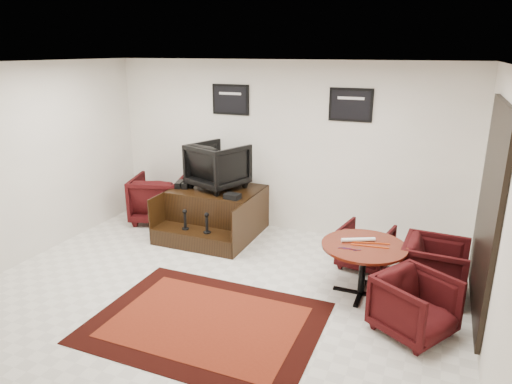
{
  "coord_description": "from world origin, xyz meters",
  "views": [
    {
      "loc": [
        2.41,
        -4.48,
        2.94
      ],
      "look_at": [
        0.21,
        0.9,
        1.12
      ],
      "focal_mm": 32.0,
      "sensor_mm": 36.0,
      "label": 1
    }
  ],
  "objects_px": {
    "shine_podium": "(215,213)",
    "shine_chair": "(218,163)",
    "armchair_side": "(159,196)",
    "table_chair_back": "(366,244)",
    "table_chair_window": "(435,265)",
    "table_chair_corner": "(415,303)",
    "meeting_table": "(364,251)"
  },
  "relations": [
    {
      "from": "meeting_table",
      "to": "table_chair_back",
      "type": "bearing_deg",
      "value": 96.44
    },
    {
      "from": "shine_podium",
      "to": "shine_chair",
      "type": "distance_m",
      "value": 0.83
    },
    {
      "from": "table_chair_back",
      "to": "table_chair_window",
      "type": "relative_size",
      "value": 0.87
    },
    {
      "from": "shine_podium",
      "to": "meeting_table",
      "type": "distance_m",
      "value": 2.87
    },
    {
      "from": "shine_chair",
      "to": "armchair_side",
      "type": "bearing_deg",
      "value": 21.16
    },
    {
      "from": "shine_chair",
      "to": "table_chair_corner",
      "type": "relative_size",
      "value": 1.13
    },
    {
      "from": "meeting_table",
      "to": "table_chair_back",
      "type": "distance_m",
      "value": 0.85
    },
    {
      "from": "armchair_side",
      "to": "table_chair_window",
      "type": "xyz_separation_m",
      "value": [
        4.64,
        -0.89,
        -0.07
      ]
    },
    {
      "from": "meeting_table",
      "to": "table_chair_window",
      "type": "xyz_separation_m",
      "value": [
        0.83,
        0.37,
        -0.2
      ]
    },
    {
      "from": "shine_podium",
      "to": "table_chair_back",
      "type": "height_order",
      "value": "shine_podium"
    },
    {
      "from": "shine_chair",
      "to": "table_chair_back",
      "type": "relative_size",
      "value": 1.24
    },
    {
      "from": "shine_chair",
      "to": "armchair_side",
      "type": "xyz_separation_m",
      "value": [
        -1.19,
        -0.01,
        -0.7
      ]
    },
    {
      "from": "shine_chair",
      "to": "armchair_side",
      "type": "height_order",
      "value": "shine_chair"
    },
    {
      "from": "table_chair_back",
      "to": "meeting_table",
      "type": "bearing_deg",
      "value": 107.17
    },
    {
      "from": "shine_chair",
      "to": "meeting_table",
      "type": "relative_size",
      "value": 0.81
    },
    {
      "from": "shine_podium",
      "to": "shine_chair",
      "type": "relative_size",
      "value": 1.78
    },
    {
      "from": "shine_podium",
      "to": "table_chair_corner",
      "type": "bearing_deg",
      "value": -27.97
    },
    {
      "from": "meeting_table",
      "to": "table_chair_back",
      "type": "xyz_separation_m",
      "value": [
        -0.09,
        0.8,
        -0.25
      ]
    },
    {
      "from": "armchair_side",
      "to": "table_chair_corner",
      "type": "height_order",
      "value": "armchair_side"
    },
    {
      "from": "shine_podium",
      "to": "armchair_side",
      "type": "xyz_separation_m",
      "value": [
        -1.19,
        0.14,
        0.11
      ]
    },
    {
      "from": "table_chair_window",
      "to": "armchair_side",
      "type": "bearing_deg",
      "value": 82.18
    },
    {
      "from": "table_chair_window",
      "to": "table_chair_corner",
      "type": "distance_m",
      "value": 1.0
    },
    {
      "from": "meeting_table",
      "to": "table_chair_window",
      "type": "relative_size",
      "value": 1.33
    },
    {
      "from": "armchair_side",
      "to": "table_chair_corner",
      "type": "distance_m",
      "value": 4.85
    },
    {
      "from": "shine_chair",
      "to": "table_chair_back",
      "type": "height_order",
      "value": "shine_chair"
    },
    {
      "from": "shine_chair",
      "to": "table_chair_corner",
      "type": "height_order",
      "value": "shine_chair"
    },
    {
      "from": "table_chair_back",
      "to": "table_chair_corner",
      "type": "xyz_separation_m",
      "value": [
        0.75,
        -1.42,
        0.03
      ]
    },
    {
      "from": "shine_chair",
      "to": "armchair_side",
      "type": "distance_m",
      "value": 1.38
    },
    {
      "from": "table_chair_back",
      "to": "table_chair_window",
      "type": "bearing_deg",
      "value": 165.62
    },
    {
      "from": "shine_podium",
      "to": "table_chair_window",
      "type": "relative_size",
      "value": 1.91
    },
    {
      "from": "shine_podium",
      "to": "table_chair_back",
      "type": "relative_size",
      "value": 2.21
    },
    {
      "from": "armchair_side",
      "to": "table_chair_back",
      "type": "bearing_deg",
      "value": 156.14
    }
  ]
}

